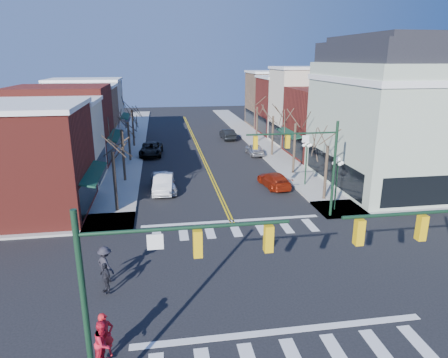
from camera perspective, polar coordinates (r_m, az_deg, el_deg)
name	(u,v)px	position (r m, az deg, el deg)	size (l,w,h in m)	color
ground	(257,276)	(22.40, 4.71, -13.71)	(160.00, 160.00, 0.00)	black
sidewalk_left	(122,178)	(40.50, -14.31, 0.14)	(3.50, 70.00, 0.15)	#9E9B93
sidewalk_right	(293,170)	(42.52, 9.84, 1.22)	(3.50, 70.00, 0.15)	#9E9B93
bldg_left_brick_a	(15,163)	(33.09, -27.70, 2.04)	(10.00, 8.50, 8.00)	maroon
bldg_left_stucco_a	(44,145)	(40.38, -24.35, 4.49)	(10.00, 7.00, 7.50)	beige
bldg_left_brick_b	(63,125)	(47.94, -22.05, 7.11)	(10.00, 9.00, 8.50)	maroon
bldg_left_tan	(77,118)	(55.98, -20.24, 8.18)	(10.00, 7.50, 7.80)	#8D6A4E
bldg_left_stucco_b	(87,109)	(63.52, -18.99, 9.41)	(10.00, 8.00, 8.20)	beige
bldg_right_brick_a	(334,123)	(49.41, 15.43, 7.70)	(10.00, 8.50, 8.00)	maroon
bldg_right_stucco	(311,107)	(56.36, 12.28, 10.01)	(10.00, 7.00, 10.00)	beige
bldg_right_brick_b	(293,106)	(63.44, 9.79, 10.20)	(10.00, 8.00, 8.50)	maroon
bldg_right_tan	(278,100)	(71.00, 7.72, 11.18)	(10.00, 8.00, 9.00)	#8D6A4E
victorian_corner	(399,113)	(39.71, 23.71, 8.66)	(12.25, 14.25, 13.30)	#ABBAA1
traffic_mast_near_left	(144,280)	(13.13, -11.40, -14.02)	(6.60, 0.28, 7.20)	#14331E
traffic_mast_far_right	(310,157)	(28.84, 12.22, 3.13)	(6.60, 0.28, 7.20)	#14331E
lamppost_corner	(337,174)	(31.29, 15.84, 0.62)	(0.36, 0.36, 4.33)	#14331E
lamppost_midblock	(307,155)	(37.07, 11.72, 3.41)	(0.36, 0.36, 4.33)	#14331E
tree_left_a	(115,182)	(31.23, -15.31, -0.48)	(0.24, 0.24, 4.76)	#382B21
tree_left_b	(123,156)	(38.88, -14.18, 3.20)	(0.24, 0.24, 5.04)	#382B21
tree_left_c	(129,142)	(46.72, -13.39, 5.19)	(0.24, 0.24, 4.55)	#382B21
tree_left_d	(133,129)	(54.54, -12.85, 7.05)	(0.24, 0.24, 4.90)	#382B21
tree_right_a	(326,174)	(33.73, 14.32, 0.75)	(0.24, 0.24, 4.62)	#382B21
tree_right_b	(294,149)	(40.89, 10.00, 4.22)	(0.24, 0.24, 5.18)	#382B21
tree_right_c	(272,136)	(48.39, 6.94, 6.09)	(0.24, 0.24, 4.83)	#382B21
tree_right_d	(257,125)	(56.00, 4.71, 7.69)	(0.24, 0.24, 4.97)	#382B21
car_left_near	(163,182)	(35.88, -8.69, -0.41)	(1.96, 4.86, 1.66)	silver
car_left_mid	(163,183)	(35.63, -8.68, -0.63)	(1.64, 4.69, 1.55)	silver
car_left_far	(151,149)	(49.35, -10.37, 4.20)	(2.56, 5.54, 1.54)	black
car_right_near	(274,180)	(36.84, 7.16, -0.13)	(1.91, 4.69, 1.36)	maroon
car_right_mid	(254,149)	(48.94, 4.38, 4.24)	(1.66, 4.12, 1.40)	#B3B3B8
car_right_far	(228,134)	(58.47, 0.52, 6.42)	(1.60, 4.59, 1.51)	black
pedestrian_red_a	(105,336)	(17.20, -16.65, -20.65)	(0.69, 0.45, 1.89)	red
pedestrian_red_b	(104,342)	(16.92, -16.80, -21.46)	(0.90, 0.71, 1.86)	red
pedestrian_dark_a	(106,278)	(21.19, -16.56, -13.35)	(0.95, 0.39, 1.61)	black
pedestrian_dark_b	(105,264)	(22.06, -16.58, -11.58)	(1.26, 0.72, 1.95)	black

